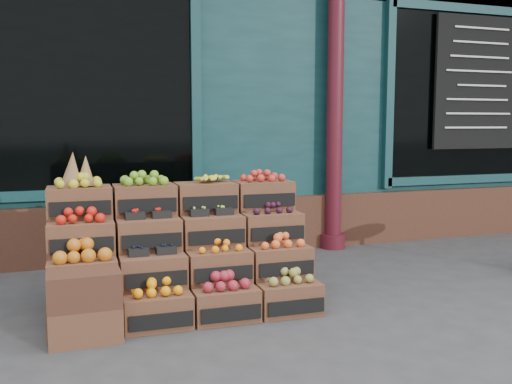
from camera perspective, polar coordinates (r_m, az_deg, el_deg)
name	(u,v)px	position (r m, az deg, el deg)	size (l,w,h in m)	color
ground	(313,317)	(4.30, 5.74, -12.29)	(60.00, 60.00, 0.00)	#37373A
shop_facade	(173,58)	(9.01, -8.32, 13.09)	(12.00, 6.24, 4.80)	#103639
crate_display	(180,259)	(4.44, -7.61, -6.68)	(1.95, 0.99, 1.20)	brown
spare_crates	(85,306)	(3.94, -16.76, -10.84)	(0.46, 0.32, 0.46)	brown
shopkeeper	(78,152)	(6.30, -17.40, 3.82)	(0.81, 0.53, 2.22)	#144726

